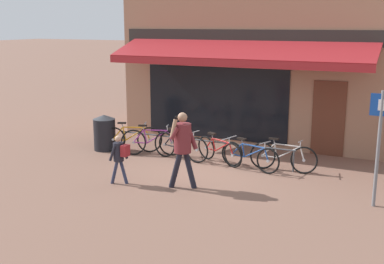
% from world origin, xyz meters
% --- Properties ---
extents(ground_plane, '(160.00, 160.00, 0.00)m').
position_xyz_m(ground_plane, '(0.00, 0.00, 0.00)').
color(ground_plane, brown).
extents(shop_front, '(8.32, 4.44, 4.56)m').
position_xyz_m(shop_front, '(0.12, 4.02, 2.28)').
color(shop_front, '#9E7056').
rests_on(shop_front, ground_plane).
extents(bike_rack_rail, '(5.13, 0.04, 0.57)m').
position_xyz_m(bike_rack_rail, '(-0.35, 0.56, 0.49)').
color(bike_rack_rail, '#47494F').
rests_on(bike_rack_rail, ground_plane).
extents(bicycle_orange, '(1.68, 0.89, 0.89)m').
position_xyz_m(bicycle_orange, '(-2.55, 0.47, 0.39)').
color(bicycle_orange, black).
rests_on(bicycle_orange, ground_plane).
extents(bicycle_purple, '(1.72, 0.85, 0.88)m').
position_xyz_m(bicycle_purple, '(-1.82, 0.43, 0.39)').
color(bicycle_purple, black).
rests_on(bicycle_purple, ground_plane).
extents(bicycle_black, '(1.77, 0.52, 0.85)m').
position_xyz_m(bicycle_black, '(-0.90, 0.34, 0.38)').
color(bicycle_black, black).
rests_on(bicycle_black, ground_plane).
extents(bicycle_red, '(1.57, 0.82, 0.80)m').
position_xyz_m(bicycle_red, '(0.19, 0.47, 0.36)').
color(bicycle_red, black).
rests_on(bicycle_red, ground_plane).
extents(bicycle_blue, '(1.69, 0.56, 0.80)m').
position_xyz_m(bicycle_blue, '(1.10, 0.28, 0.35)').
color(bicycle_blue, black).
rests_on(bicycle_blue, ground_plane).
extents(bicycle_silver, '(1.74, 0.52, 0.84)m').
position_xyz_m(bicycle_silver, '(1.89, 0.55, 0.37)').
color(bicycle_silver, black).
rests_on(bicycle_silver, ground_plane).
extents(pedestrian_adult, '(0.63, 0.61, 1.75)m').
position_xyz_m(pedestrian_adult, '(0.19, -1.68, 1.06)').
color(pedestrian_adult, black).
rests_on(pedestrian_adult, ground_plane).
extents(pedestrian_child, '(0.46, 0.38, 1.15)m').
position_xyz_m(pedestrian_child, '(-1.23, -2.06, 0.72)').
color(pedestrian_child, '#282D47').
rests_on(pedestrian_child, ground_plane).
extents(litter_bin, '(0.65, 0.65, 1.05)m').
position_xyz_m(litter_bin, '(-3.37, 0.32, 0.53)').
color(litter_bin, black).
rests_on(litter_bin, ground_plane).
extents(parking_sign, '(0.44, 0.07, 2.37)m').
position_xyz_m(parking_sign, '(4.21, -1.01, 1.45)').
color(parking_sign, slate).
rests_on(parking_sign, ground_plane).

